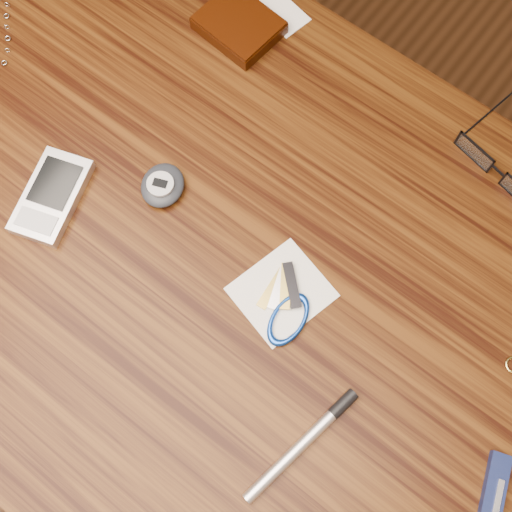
% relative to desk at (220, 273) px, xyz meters
% --- Properties ---
extents(ground, '(3.80, 3.80, 0.00)m').
position_rel_desk_xyz_m(ground, '(0.00, 0.00, -0.65)').
color(ground, '#472814').
rests_on(ground, ground).
extents(desk, '(1.00, 0.70, 0.75)m').
position_rel_desk_xyz_m(desk, '(0.00, 0.00, 0.00)').
color(desk, '#3A1E09').
rests_on(desk, ground).
extents(wallet_and_card, '(0.12, 0.13, 0.02)m').
position_rel_desk_xyz_m(wallet_and_card, '(-0.16, 0.25, 0.11)').
color(wallet_and_card, black).
rests_on(wallet_and_card, desk).
extents(eyeglasses, '(0.15, 0.15, 0.03)m').
position_rel_desk_xyz_m(eyeglasses, '(0.21, 0.28, 0.11)').
color(eyeglasses, black).
rests_on(eyeglasses, desk).
extents(pda_phone, '(0.09, 0.12, 0.02)m').
position_rel_desk_xyz_m(pda_phone, '(-0.19, -0.07, 0.11)').
color(pda_phone, silver).
rests_on(pda_phone, desk).
extents(pedometer, '(0.07, 0.07, 0.02)m').
position_rel_desk_xyz_m(pedometer, '(-0.09, 0.02, 0.11)').
color(pedometer, '#20242A').
rests_on(pedometer, desk).
extents(notepad_keys, '(0.11, 0.12, 0.01)m').
position_rel_desk_xyz_m(notepad_keys, '(0.11, -0.01, 0.11)').
color(notepad_keys, white).
rests_on(notepad_keys, desk).
extents(pocket_knife, '(0.05, 0.09, 0.01)m').
position_rel_desk_xyz_m(pocket_knife, '(0.39, -0.04, 0.11)').
color(pocket_knife, '#101B3D').
rests_on(pocket_knife, desk).
extents(silver_pen, '(0.04, 0.16, 0.01)m').
position_rel_desk_xyz_m(silver_pen, '(0.21, -0.10, 0.11)').
color(silver_pen, silver).
rests_on(silver_pen, desk).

